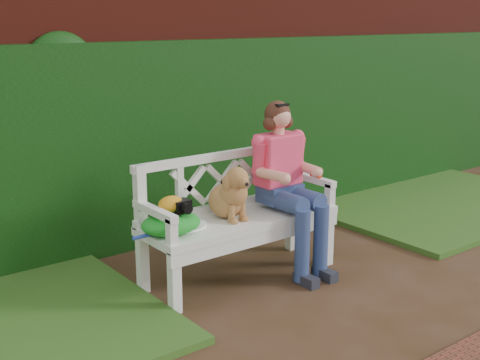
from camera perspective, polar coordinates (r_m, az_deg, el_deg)
ground at (r=4.66m, az=8.28°, el=-9.79°), size 60.00×60.00×0.00m
brick_wall at (r=5.78m, az=-4.98°, el=6.43°), size 10.00×0.30×2.20m
ivy_hedge at (r=5.64m, az=-3.72°, el=3.68°), size 10.00×0.18×1.70m
grass_right at (r=6.95m, az=16.85°, el=-1.86°), size 2.60×2.00×0.05m
garden_bench at (r=4.76m, az=-0.00°, el=-5.95°), size 1.58×0.61×0.48m
seated_woman at (r=4.87m, az=3.71°, el=-1.03°), size 0.52×0.69×1.21m
dog at (r=4.57m, az=-1.00°, el=-1.01°), size 0.33×0.41×0.40m
tennis_racket at (r=4.41m, az=-5.13°, el=-4.19°), size 0.61×0.32×0.03m
green_bag at (r=4.32m, az=-6.15°, el=-3.82°), size 0.45×0.36×0.14m
camera_item at (r=4.30m, az=-5.28°, el=-2.32°), size 0.13×0.10×0.08m
baseball_glove at (r=4.29m, az=-6.16°, el=-2.15°), size 0.21×0.18×0.11m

